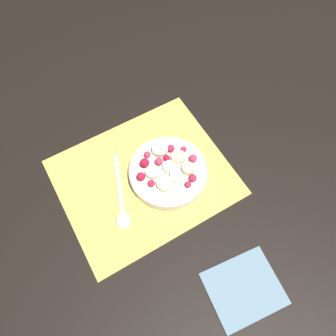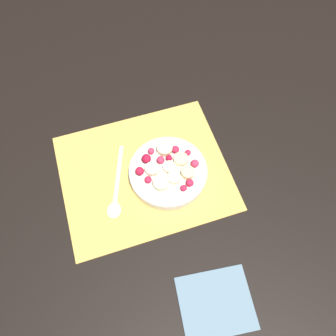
{
  "view_description": "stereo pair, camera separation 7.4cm",
  "coord_description": "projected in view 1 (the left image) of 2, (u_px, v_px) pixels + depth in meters",
  "views": [
    {
      "loc": [
        0.12,
        0.32,
        0.7
      ],
      "look_at": [
        -0.05,
        0.02,
        0.04
      ],
      "focal_mm": 35.0,
      "sensor_mm": 36.0,
      "label": 1
    },
    {
      "loc": [
        0.05,
        0.35,
        0.7
      ],
      "look_at": [
        -0.05,
        0.02,
        0.04
      ],
      "focal_mm": 35.0,
      "sensor_mm": 36.0,
      "label": 2
    }
  ],
  "objects": [
    {
      "name": "placemat",
      "position": [
        144.0,
        177.0,
        0.77
      ],
      "size": [
        0.39,
        0.32,
        0.01
      ],
      "color": "#E0B251",
      "rests_on": "ground_plane"
    },
    {
      "name": "spoon",
      "position": [
        122.0,
        207.0,
        0.73
      ],
      "size": [
        0.08,
        0.18,
        0.01
      ],
      "rotation": [
        0.0,
        0.0,
        7.51
      ],
      "color": "silver",
      "rests_on": "placemat"
    },
    {
      "name": "napkin",
      "position": [
        244.0,
        288.0,
        0.66
      ],
      "size": [
        0.16,
        0.14,
        0.01
      ],
      "color": "slate",
      "rests_on": "ground_plane"
    },
    {
      "name": "fruit_bowl",
      "position": [
        168.0,
        171.0,
        0.76
      ],
      "size": [
        0.18,
        0.18,
        0.05
      ],
      "color": "silver",
      "rests_on": "placemat"
    },
    {
      "name": "ground_plane",
      "position": [
        144.0,
        177.0,
        0.78
      ],
      "size": [
        3.0,
        3.0,
        0.0
      ],
      "primitive_type": "plane",
      "color": "black"
    }
  ]
}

